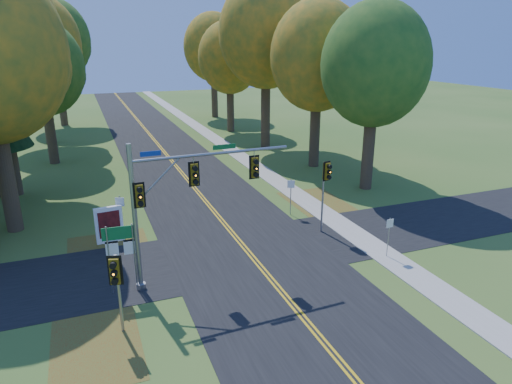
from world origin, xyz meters
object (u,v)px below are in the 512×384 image
object	(u,v)px
traffic_mast	(176,194)
route_sign_cluster	(121,245)
info_kiosk	(109,225)
east_signal_pole	(326,179)

from	to	relation	value
traffic_mast	route_sign_cluster	xyz separation A→B (m)	(-2.38, 0.05, -1.94)
traffic_mast	info_kiosk	xyz separation A→B (m)	(-2.56, 5.45, -3.10)
east_signal_pole	info_kiosk	xyz separation A→B (m)	(-11.07, 2.96, -2.12)
traffic_mast	info_kiosk	bearing A→B (deg)	113.03
east_signal_pole	route_sign_cluster	world-z (taller)	east_signal_pole
traffic_mast	east_signal_pole	size ratio (longest dim) A/B	1.71
route_sign_cluster	east_signal_pole	bearing A→B (deg)	16.99
info_kiosk	route_sign_cluster	bearing A→B (deg)	-94.21
route_sign_cluster	info_kiosk	bearing A→B (deg)	96.26
east_signal_pole	route_sign_cluster	distance (m)	11.20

